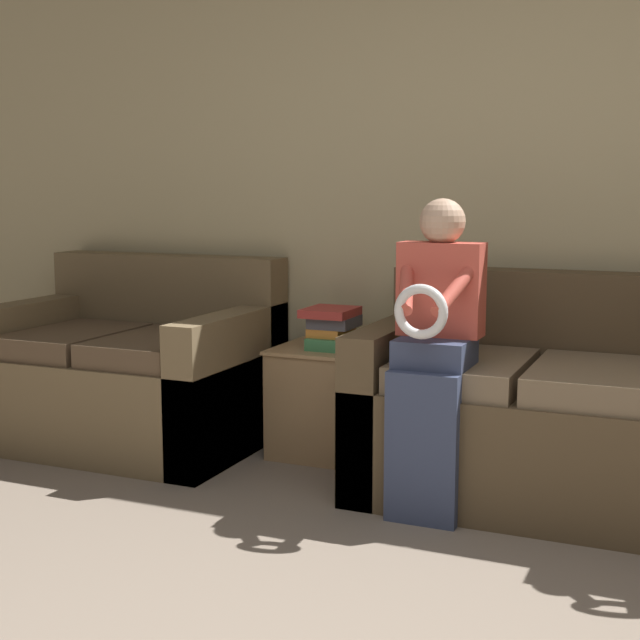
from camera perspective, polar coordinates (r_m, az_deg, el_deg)
name	(u,v)px	position (r m, az deg, el deg)	size (l,w,h in m)	color
wall_back	(531,189)	(4.24, 13.38, 8.16)	(7.74, 0.06, 2.55)	#C6B789
couch_main	(601,422)	(3.80, 17.52, -6.25)	(1.92, 0.91, 0.92)	brown
couch_side	(133,376)	(4.61, -11.87, -3.53)	(1.33, 0.94, 0.93)	brown
child_left_seated	(434,343)	(3.48, 7.29, -1.48)	(0.34, 0.38, 1.24)	#384260
side_shelf	(333,399)	(4.31, 0.85, -5.09)	(0.54, 0.49, 0.52)	#9E7A51
book_stack	(333,328)	(4.24, 0.86, -0.50)	(0.23, 0.29, 0.19)	#3D8451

